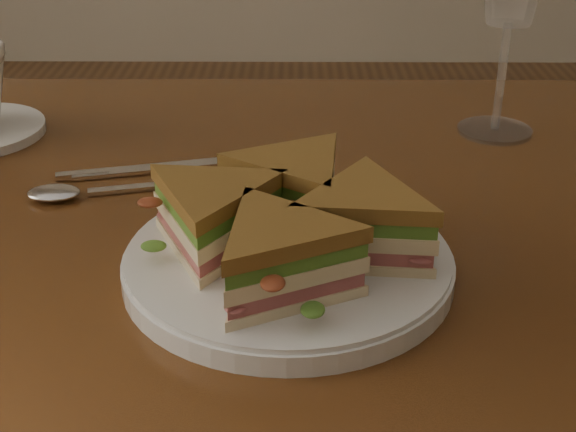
{
  "coord_description": "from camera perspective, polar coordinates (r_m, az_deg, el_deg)",
  "views": [
    {
      "loc": [
        0.06,
        -0.61,
        1.07
      ],
      "look_at": [
        0.05,
        -0.08,
        0.8
      ],
      "focal_mm": 50.0,
      "sensor_mm": 36.0,
      "label": 1
    }
  ],
  "objects": [
    {
      "name": "plate",
      "position": [
        0.61,
        0.0,
        -3.49
      ],
      "size": [
        0.25,
        0.25,
        0.02
      ],
      "primitive_type": "cylinder",
      "color": "white",
      "rests_on": "table"
    },
    {
      "name": "knife",
      "position": [
        0.8,
        -9.0,
        3.35
      ],
      "size": [
        0.21,
        0.06,
        0.0
      ],
      "rotation": [
        0.0,
        0.0,
        0.24
      ],
      "color": "silver",
      "rests_on": "table"
    },
    {
      "name": "spoon",
      "position": [
        0.76,
        -14.59,
        1.67
      ],
      "size": [
        0.18,
        0.06,
        0.01
      ],
      "rotation": [
        0.0,
        0.0,
        0.24
      ],
      "color": "silver",
      "rests_on": "table"
    },
    {
      "name": "sandwich_wedges",
      "position": [
        0.59,
        0.0,
        -0.43
      ],
      "size": [
        0.24,
        0.24,
        0.06
      ],
      "color": "beige",
      "rests_on": "plate"
    },
    {
      "name": "crisps_mound",
      "position": [
        0.6,
        0.0,
        -0.77
      ],
      "size": [
        0.09,
        0.09,
        0.05
      ],
      "primitive_type": null,
      "color": "#B65A17",
      "rests_on": "plate"
    },
    {
      "name": "table",
      "position": [
        0.74,
        -4.16,
        -7.29
      ],
      "size": [
        1.2,
        0.8,
        0.75
      ],
      "color": "#3D200D",
      "rests_on": "ground"
    }
  ]
}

